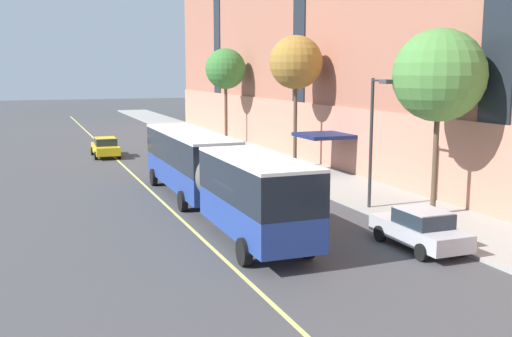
# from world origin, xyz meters

# --- Properties ---
(ground_plane) EXTENTS (260.00, 260.00, 0.00)m
(ground_plane) POSITION_xyz_m (0.00, 0.00, 0.00)
(ground_plane) COLOR #424244
(sidewalk) EXTENTS (4.86, 160.00, 0.15)m
(sidewalk) POSITION_xyz_m (9.27, 3.00, 0.07)
(sidewalk) COLOR #9E9B93
(sidewalk) RESTS_ON ground
(city_bus) EXTENTS (2.84, 19.38, 3.52)m
(city_bus) POSITION_xyz_m (0.09, 5.69, 2.05)
(city_bus) COLOR navy
(city_bus) RESTS_ON ground
(parked_car_silver_1) EXTENTS (2.00, 4.61, 1.56)m
(parked_car_silver_1) POSITION_xyz_m (5.79, 30.88, 0.78)
(parked_car_silver_1) COLOR #B7B7BC
(parked_car_silver_1) RESTS_ON ground
(parked_car_black_2) EXTENTS (1.98, 4.61, 1.56)m
(parked_car_black_2) POSITION_xyz_m (5.64, 20.94, 0.78)
(parked_car_black_2) COLOR black
(parked_car_black_2) RESTS_ON ground
(parked_car_silver_3) EXTENTS (1.92, 4.36, 1.56)m
(parked_car_silver_3) POSITION_xyz_m (5.79, -2.84, 0.78)
(parked_car_silver_3) COLOR #B7B7BC
(parked_car_silver_3) RESTS_ON ground
(taxi_cab) EXTENTS (2.04, 4.62, 1.56)m
(taxi_cab) POSITION_xyz_m (-2.21, 27.00, 0.78)
(taxi_cab) COLOR yellow
(taxi_cab) RESTS_ON ground
(street_tree_mid_block) EXTENTS (4.20, 4.20, 8.50)m
(street_tree_mid_block) POSITION_xyz_m (9.47, 1.16, 6.53)
(street_tree_mid_block) COLOR brown
(street_tree_mid_block) RESTS_ON sidewalk
(street_tree_far_uptown) EXTENTS (3.67, 3.67, 9.02)m
(street_tree_far_uptown) POSITION_xyz_m (9.47, 16.47, 7.30)
(street_tree_far_uptown) COLOR brown
(street_tree_far_uptown) RESTS_ON sidewalk
(street_tree_far_downtown) EXTENTS (3.73, 3.73, 8.67)m
(street_tree_far_downtown) POSITION_xyz_m (9.47, 31.78, 6.92)
(street_tree_far_downtown) COLOR brown
(street_tree_far_downtown) RESTS_ON sidewalk
(street_lamp) EXTENTS (0.36, 1.48, 6.26)m
(street_lamp) POSITION_xyz_m (7.45, 3.19, 4.03)
(street_lamp) COLOR #2D2D30
(street_lamp) RESTS_ON sidewalk
(lane_centerline) EXTENTS (0.16, 140.00, 0.01)m
(lane_centerline) POSITION_xyz_m (-1.61, 3.00, 0.00)
(lane_centerline) COLOR #E0D66B
(lane_centerline) RESTS_ON ground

